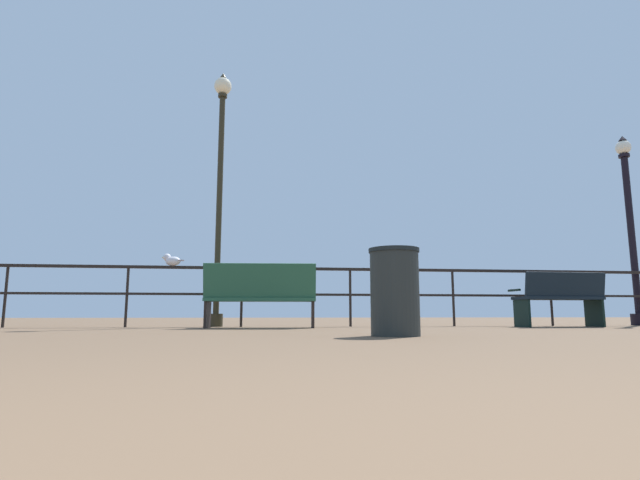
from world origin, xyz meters
TOP-DOWN VIEW (x-y plane):
  - pier_railing at (0.00, 8.71)m, footprint 18.76×0.05m
  - bench_near_left at (0.31, 7.90)m, footprint 1.75×0.76m
  - bench_near_right at (5.29, 7.92)m, footprint 1.43×0.71m
  - lamppost_center at (-0.44, 8.90)m, footprint 0.32×0.32m
  - lamppost_right at (7.52, 8.90)m, footprint 0.30×0.30m
  - seagull_on_rail at (-1.18, 8.72)m, footprint 0.41×0.29m
  - trash_bin at (1.62, 4.97)m, footprint 0.50×0.50m

SIDE VIEW (x-z plane):
  - trash_bin at x=1.62m, z-range 0.00..0.86m
  - bench_near_right at x=5.29m, z-range 0.05..0.95m
  - bench_near_left at x=0.31m, z-range 0.04..1.02m
  - pier_railing at x=0.00m, z-range 0.24..1.26m
  - seagull_on_rail at x=-1.18m, z-range 1.00..1.22m
  - lamppost_right at x=7.52m, z-range 0.05..3.82m
  - lamppost_center at x=-0.44m, z-range 0.43..5.05m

